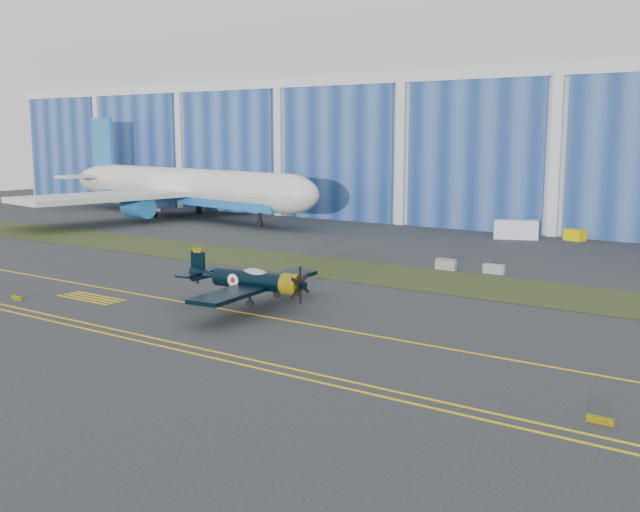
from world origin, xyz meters
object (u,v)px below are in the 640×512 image
Objects in this scene: tug at (575,235)px; warbird at (250,280)px; shipping_container at (516,230)px; jetliner at (186,147)px.

warbird is at bearing -81.49° from tug.
tug is (6.50, 2.57, -0.48)m from shipping_container.
tug is at bearing -1.03° from shipping_container.
shipping_container is at bearing 15.66° from jetliner.
jetliner is 59.09m from tug.
shipping_container is at bearing -139.83° from tug.
jetliner is at bearing -153.35° from tug.
warbird is 6.38× the size of tug.
warbird reaches higher than shipping_container.
tug is at bearing 73.55° from warbird.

